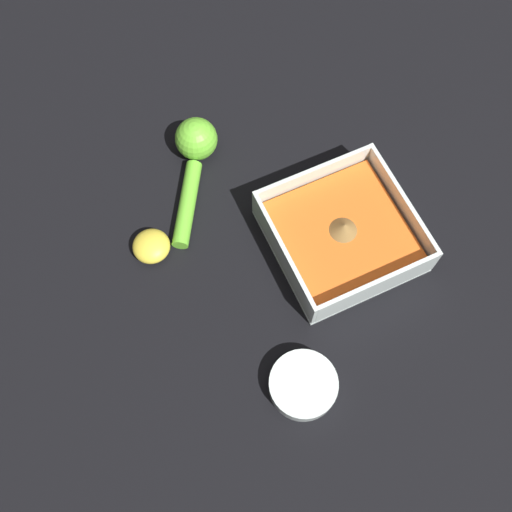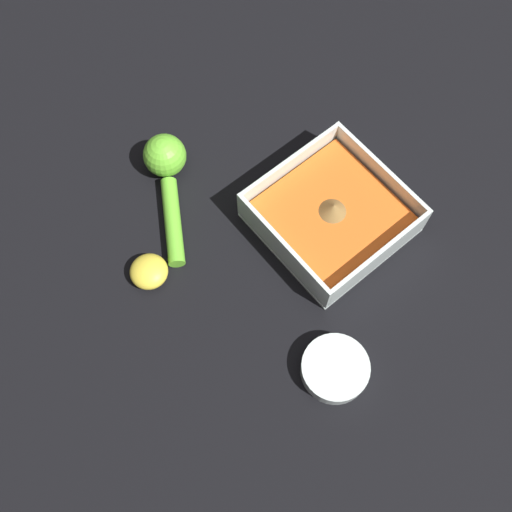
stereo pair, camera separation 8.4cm
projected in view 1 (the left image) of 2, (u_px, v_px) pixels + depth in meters
ground_plane at (343, 239)px, 0.89m from camera, size 4.00×4.00×0.00m
square_dish at (342, 235)px, 0.87m from camera, size 0.20×0.20×0.06m
spice_bowl at (303, 385)px, 0.79m from camera, size 0.09×0.09×0.03m
lemon_squeezer at (194, 153)px, 0.91m from camera, size 0.19×0.13×0.07m
lemon_half at (151, 246)px, 0.87m from camera, size 0.05×0.05×0.03m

